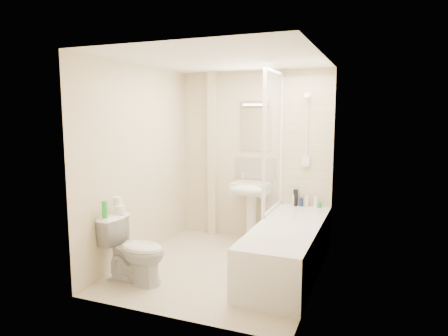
% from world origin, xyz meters
% --- Properties ---
extents(floor, '(2.50, 2.50, 0.00)m').
position_xyz_m(floor, '(0.00, 0.00, 0.00)').
color(floor, beige).
rests_on(floor, ground).
extents(wall_back, '(2.20, 0.02, 2.40)m').
position_xyz_m(wall_back, '(0.00, 1.25, 1.20)').
color(wall_back, beige).
rests_on(wall_back, ground).
extents(wall_left, '(0.02, 2.50, 2.40)m').
position_xyz_m(wall_left, '(-1.10, 0.00, 1.20)').
color(wall_left, beige).
rests_on(wall_left, ground).
extents(wall_right, '(0.02, 2.50, 2.40)m').
position_xyz_m(wall_right, '(1.10, 0.00, 1.20)').
color(wall_right, beige).
rests_on(wall_right, ground).
extents(ceiling, '(2.20, 2.50, 0.02)m').
position_xyz_m(ceiling, '(0.00, 0.00, 2.40)').
color(ceiling, white).
rests_on(ceiling, wall_back).
extents(tile_back, '(0.70, 0.01, 1.75)m').
position_xyz_m(tile_back, '(0.75, 1.24, 1.42)').
color(tile_back, beige).
rests_on(tile_back, wall_back).
extents(tile_right, '(0.01, 2.10, 1.75)m').
position_xyz_m(tile_right, '(1.09, 0.20, 1.42)').
color(tile_right, beige).
rests_on(tile_right, wall_right).
extents(pipe_boxing, '(0.12, 0.12, 2.40)m').
position_xyz_m(pipe_boxing, '(-0.62, 1.19, 1.20)').
color(pipe_boxing, beige).
rests_on(pipe_boxing, ground).
extents(splashback, '(0.60, 0.02, 0.30)m').
position_xyz_m(splashback, '(0.02, 1.24, 1.03)').
color(splashback, beige).
rests_on(splashback, wall_back).
extents(mirror, '(0.46, 0.01, 0.60)m').
position_xyz_m(mirror, '(0.02, 1.24, 1.58)').
color(mirror, white).
rests_on(mirror, wall_back).
extents(strip_light, '(0.42, 0.07, 0.07)m').
position_xyz_m(strip_light, '(0.02, 1.22, 1.95)').
color(strip_light, silver).
rests_on(strip_light, wall_back).
extents(bathtub, '(0.70, 2.10, 0.55)m').
position_xyz_m(bathtub, '(0.75, 0.20, 0.29)').
color(bathtub, white).
rests_on(bathtub, ground).
extents(shower_screen, '(0.04, 0.92, 1.80)m').
position_xyz_m(shower_screen, '(0.40, 0.80, 1.45)').
color(shower_screen, white).
rests_on(shower_screen, bathtub).
extents(shower_fixture, '(0.10, 0.16, 0.99)m').
position_xyz_m(shower_fixture, '(0.75, 1.19, 1.55)').
color(shower_fixture, white).
rests_on(shower_fixture, wall_back).
extents(pedestal_sink, '(0.50, 0.47, 0.97)m').
position_xyz_m(pedestal_sink, '(0.02, 1.01, 0.68)').
color(pedestal_sink, white).
rests_on(pedestal_sink, ground).
extents(bottle_white_a, '(0.06, 0.06, 0.16)m').
position_xyz_m(bottle_white_a, '(0.60, 1.16, 0.63)').
color(bottle_white_a, silver).
rests_on(bottle_white_a, bathtub).
extents(bottle_black_b, '(0.07, 0.07, 0.23)m').
position_xyz_m(bottle_black_b, '(0.63, 1.16, 0.66)').
color(bottle_black_b, black).
rests_on(bottle_black_b, bathtub).
extents(bottle_blue, '(0.05, 0.05, 0.11)m').
position_xyz_m(bottle_blue, '(0.71, 1.16, 0.61)').
color(bottle_blue, navy).
rests_on(bottle_blue, bathtub).
extents(bottle_cream, '(0.06, 0.06, 0.15)m').
position_xyz_m(bottle_cream, '(0.78, 1.16, 0.63)').
color(bottle_cream, beige).
rests_on(bottle_cream, bathtub).
extents(bottle_white_b, '(0.06, 0.06, 0.14)m').
position_xyz_m(bottle_white_b, '(0.91, 1.16, 0.62)').
color(bottle_white_b, white).
rests_on(bottle_white_b, bathtub).
extents(bottle_green, '(0.06, 0.06, 0.08)m').
position_xyz_m(bottle_green, '(0.95, 1.16, 0.59)').
color(bottle_green, green).
rests_on(bottle_green, bathtub).
extents(toilet, '(0.46, 0.74, 0.72)m').
position_xyz_m(toilet, '(-0.72, -0.71, 0.36)').
color(toilet, white).
rests_on(toilet, ground).
extents(toilet_roll_lower, '(0.12, 0.12, 0.09)m').
position_xyz_m(toilet_roll_lower, '(-0.95, -0.64, 0.76)').
color(toilet_roll_lower, white).
rests_on(toilet_roll_lower, toilet).
extents(toilet_roll_upper, '(0.10, 0.10, 0.09)m').
position_xyz_m(toilet_roll_upper, '(-0.99, -0.62, 0.85)').
color(toilet_roll_upper, white).
rests_on(toilet_roll_upper, toilet_roll_lower).
extents(green_bottle, '(0.06, 0.06, 0.18)m').
position_xyz_m(green_bottle, '(-0.99, -0.84, 0.81)').
color(green_bottle, green).
rests_on(green_bottle, toilet).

